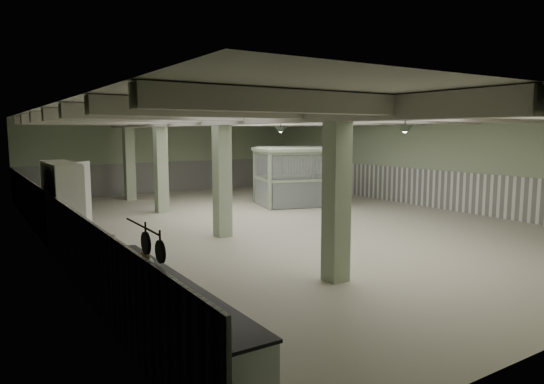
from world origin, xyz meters
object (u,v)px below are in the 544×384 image
walkin_cooler (63,205)px  guard_booth (293,166)px  prep_counter (159,314)px  filing_cabinet (322,188)px

walkin_cooler → guard_booth: size_ratio=0.72×
prep_counter → walkin_cooler: bearing=90.7°
walkin_cooler → filing_cabinet: size_ratio=2.03×
walkin_cooler → guard_booth: (9.33, 3.15, 0.48)m
prep_counter → filing_cabinet: size_ratio=4.02×
prep_counter → guard_booth: bearing=46.9°
walkin_cooler → filing_cabinet: bearing=16.4°
walkin_cooler → filing_cabinet: 11.38m
guard_booth → filing_cabinet: bearing=18.2°
prep_counter → guard_booth: size_ratio=1.42×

